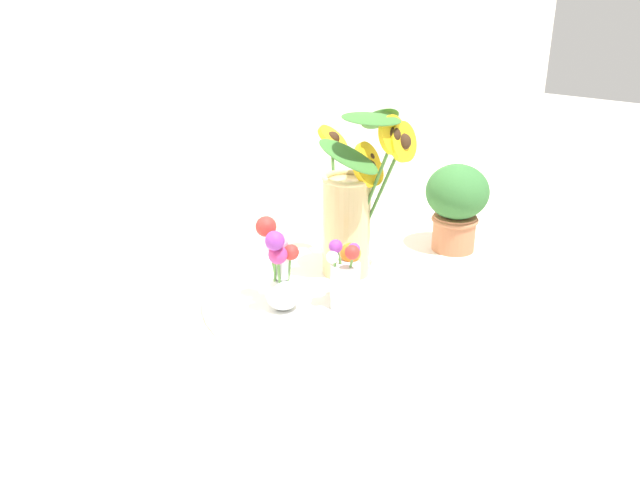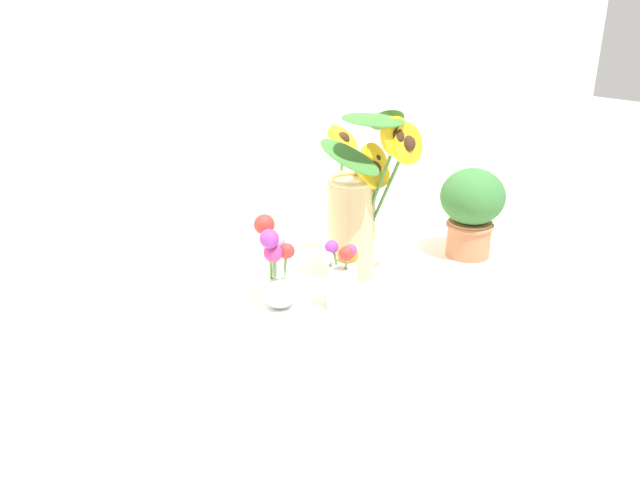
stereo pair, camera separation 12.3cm
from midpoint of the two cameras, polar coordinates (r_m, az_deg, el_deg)
The scene contains 6 objects.
ground_plane at distance 1.26m, azimuth 2.89°, elevation -6.38°, with size 6.00×6.00×0.00m, color silver.
serving_tray at distance 1.29m, azimuth 2.76°, elevation -5.29°, with size 0.48×0.48×0.02m.
mason_jar_sunflowers at distance 1.31m, azimuth 6.15°, elevation 3.02°, with size 0.23×0.25×0.37m.
vase_small_center at distance 1.19m, azimuth 5.01°, elevation -3.41°, with size 0.08×0.07×0.14m.
vase_bulb_right at distance 1.19m, azimuth -1.07°, elevation -2.61°, with size 0.08×0.10×0.18m.
potted_plant at distance 1.52m, azimuth 15.97°, elevation 2.85°, with size 0.15×0.15×0.22m.
Camera 2 is at (-0.73, -0.84, 0.60)m, focal length 35.00 mm.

